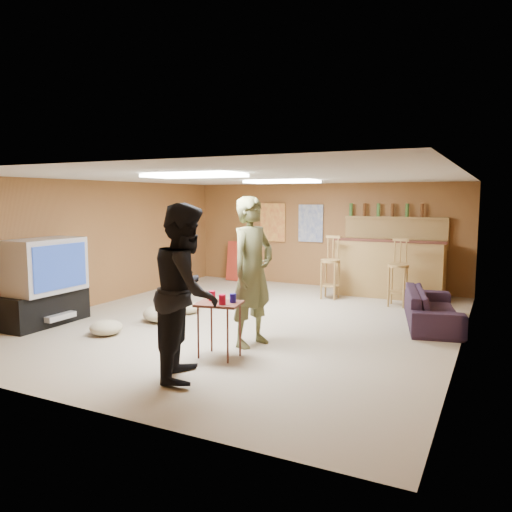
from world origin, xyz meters
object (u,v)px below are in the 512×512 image
at_px(tv_body, 45,265).
at_px(sofa, 432,308).
at_px(person_black, 187,291).
at_px(bar_counter, 389,268).
at_px(person_olive, 252,272).
at_px(tray_table, 219,330).

relative_size(tv_body, sofa, 0.60).
height_order(person_black, sofa, person_black).
xyz_separation_m(bar_counter, sofa, (1.03, -1.91, -0.28)).
distance_m(bar_counter, sofa, 2.19).
bearing_deg(person_olive, person_black, -169.63).
xyz_separation_m(bar_counter, person_black, (-1.04, -5.32, 0.37)).
xyz_separation_m(bar_counter, tray_table, (-1.06, -4.63, -0.22)).
bearing_deg(person_olive, tray_table, -175.88).
bearing_deg(tray_table, person_olive, 79.17).
bearing_deg(person_black, sofa, -55.39).
distance_m(person_olive, sofa, 2.95).
relative_size(person_olive, sofa, 1.05).
bearing_deg(sofa, tv_body, 103.46).
bearing_deg(sofa, tray_table, 129.85).
height_order(tv_body, person_olive, person_olive).
distance_m(person_olive, person_black, 1.33).
relative_size(tv_body, bar_counter, 0.55).
bearing_deg(person_black, bar_counter, -35.20).
distance_m(bar_counter, tray_table, 4.75).
distance_m(tv_body, person_black, 3.23).
distance_m(tv_body, sofa, 5.80).
xyz_separation_m(tv_body, tray_table, (3.09, -0.18, -0.57)).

